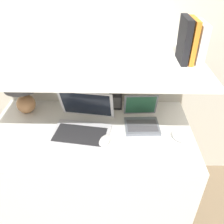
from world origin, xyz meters
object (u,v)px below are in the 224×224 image
laptop_small (141,119)px  second_mouse (178,136)px  computer_mouse (105,141)px  table_lamp (22,86)px  book_black (184,40)px  laptop_large (82,125)px  book_white (199,43)px  book_orange (191,41)px  router_box (116,100)px

laptop_small → second_mouse: laptop_small is taller
computer_mouse → laptop_small: bearing=40.3°
table_lamp → laptop_small: size_ratio=1.30×
laptop_small → book_black: size_ratio=1.01×
table_lamp → book_black: 1.05m
book_black → laptop_large: bearing=-172.0°
book_white → book_orange: 0.04m
table_lamp → book_orange: 1.08m
book_black → book_white: bearing=-0.0°
second_mouse → router_box: bearing=137.4°
second_mouse → book_black: 0.56m
table_lamp → laptop_small: bearing=-9.1°
router_box → book_black: (0.36, -0.20, 0.50)m
router_box → book_orange: (0.40, -0.20, 0.49)m
computer_mouse → second_mouse: 0.44m
computer_mouse → book_orange: bearing=23.3°
laptop_small → book_white: book_white is taller
table_lamp → router_box: bearing=7.0°
laptop_large → computer_mouse: 0.19m
second_mouse → router_box: size_ratio=0.97×
router_box → book_white: book_white is taller
router_box → book_white: (0.44, -0.20, 0.48)m
laptop_large → book_black: 0.76m
table_lamp → book_orange: (1.02, -0.13, 0.35)m
router_box → laptop_large: bearing=-126.0°
laptop_large → book_white: (0.64, 0.08, 0.50)m
table_lamp → laptop_large: (0.42, -0.20, -0.15)m
table_lamp → book_orange: bearing=-7.0°
book_white → book_orange: bearing=180.0°
second_mouse → book_black: (-0.02, 0.15, 0.54)m
computer_mouse → table_lamp: bearing=150.1°
router_box → laptop_small: bearing=-49.9°
laptop_large → computer_mouse: bearing=-39.3°
laptop_small → second_mouse: size_ratio=2.01×
laptop_large → router_box: laptop_large is taller
laptop_large → router_box: bearing=54.0°
second_mouse → router_box: router_box is taller
laptop_small → second_mouse: bearing=-34.9°
second_mouse → book_black: size_ratio=0.50×
second_mouse → book_orange: book_orange is taller
computer_mouse → book_black: book_black is taller
second_mouse → book_orange: (0.02, 0.15, 0.53)m
book_white → second_mouse: bearing=-112.2°
table_lamp → book_orange: book_orange is taller
computer_mouse → book_black: bearing=25.2°
table_lamp → second_mouse: table_lamp is taller
table_lamp → router_box: table_lamp is taller
computer_mouse → second_mouse: size_ratio=1.02×
book_black → book_orange: bearing=-0.0°
laptop_large → book_orange: size_ratio=1.75×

